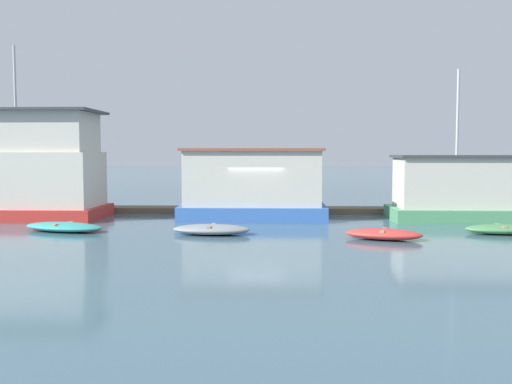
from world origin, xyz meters
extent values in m
plane|color=#426070|center=(0.00, 0.00, 0.00)|extent=(200.00, 200.00, 0.00)
cube|color=brown|center=(0.00, 3.31, 0.15)|extent=(33.80, 1.43, 0.30)
cube|color=red|center=(-10.46, 0.35, 0.29)|extent=(6.02, 4.06, 0.58)
cube|color=beige|center=(-10.46, 0.35, 1.88)|extent=(5.49, 3.53, 2.60)
cube|color=beige|center=(-10.46, 0.35, 4.12)|extent=(5.06, 3.10, 1.88)
cube|color=#38383D|center=(-10.46, 0.35, 5.12)|extent=(5.79, 3.83, 0.12)
cylinder|color=#B2B2B7|center=(-11.51, 0.35, 6.71)|extent=(0.12, 0.12, 3.05)
cube|color=#3866B7|center=(-0.20, 0.44, 0.34)|extent=(6.87, 3.47, 0.68)
cube|color=beige|center=(-0.20, 0.44, 1.96)|extent=(6.31, 2.92, 2.56)
cube|color=brown|center=(-0.20, 0.44, 3.31)|extent=(6.61, 3.22, 0.12)
cube|color=#4C9360|center=(9.30, 0.49, 0.30)|extent=(6.01, 3.38, 0.60)
cube|color=beige|center=(9.30, 0.49, 1.76)|extent=(5.33, 2.69, 2.33)
cube|color=#38383D|center=(9.30, 0.49, 2.99)|extent=(5.63, 2.99, 0.12)
cylinder|color=#B2B2B7|center=(9.33, 0.49, 5.04)|extent=(0.12, 0.12, 3.97)
ellipsoid|color=teal|center=(-7.67, -3.99, 0.18)|extent=(3.75, 2.42, 0.36)
cube|color=#997F60|center=(-7.67, -3.99, 0.30)|extent=(0.51, 1.23, 0.08)
ellipsoid|color=gray|center=(-1.59, -4.64, 0.20)|extent=(3.12, 1.66, 0.39)
cube|color=#997F60|center=(-1.59, -4.64, 0.33)|extent=(0.24, 1.23, 0.08)
ellipsoid|color=red|center=(4.85, -5.68, 0.20)|extent=(3.03, 2.01, 0.40)
cube|color=#997F60|center=(4.85, -5.68, 0.34)|extent=(0.46, 1.07, 0.08)
ellipsoid|color=#47844C|center=(9.68, -4.10, 0.19)|extent=(2.76, 1.35, 0.37)
cube|color=#997F60|center=(9.68, -4.10, 0.32)|extent=(0.20, 1.04, 0.08)
camera|label=1|loc=(0.99, -26.51, 3.20)|focal=40.00mm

